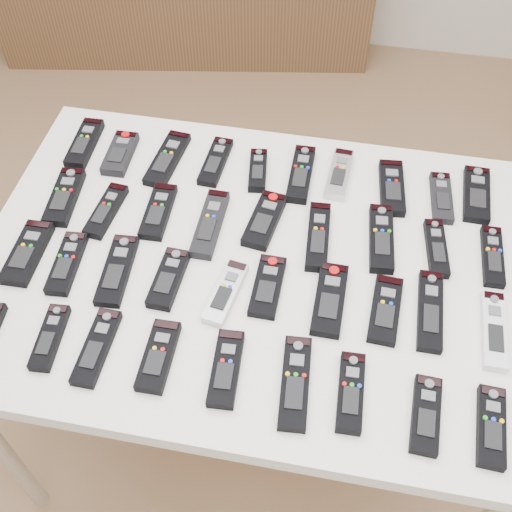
% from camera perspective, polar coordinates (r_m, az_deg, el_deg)
% --- Properties ---
extents(ground, '(4.00, 4.00, 0.00)m').
position_cam_1_polar(ground, '(2.16, 0.19, -10.61)').
color(ground, olive).
rests_on(ground, ground).
extents(table, '(1.25, 0.88, 0.78)m').
position_cam_1_polar(table, '(1.48, -0.00, -1.90)').
color(table, white).
rests_on(table, ground).
extents(remote_0, '(0.06, 0.18, 0.02)m').
position_cam_1_polar(remote_0, '(1.74, -14.99, 9.65)').
color(remote_0, black).
rests_on(remote_0, table).
extents(remote_1, '(0.06, 0.15, 0.02)m').
position_cam_1_polar(remote_1, '(1.69, -11.98, 8.90)').
color(remote_1, black).
rests_on(remote_1, table).
extents(remote_2, '(0.08, 0.20, 0.02)m').
position_cam_1_polar(remote_2, '(1.66, -7.88, 8.55)').
color(remote_2, black).
rests_on(remote_2, table).
extents(remote_3, '(0.06, 0.17, 0.02)m').
position_cam_1_polar(remote_3, '(1.64, -3.62, 8.37)').
color(remote_3, black).
rests_on(remote_3, table).
extents(remote_4, '(0.06, 0.14, 0.02)m').
position_cam_1_polar(remote_4, '(1.61, 0.16, 7.62)').
color(remote_4, black).
rests_on(remote_4, table).
extents(remote_5, '(0.05, 0.19, 0.02)m').
position_cam_1_polar(remote_5, '(1.60, 4.01, 7.28)').
color(remote_5, black).
rests_on(remote_5, table).
extents(remote_6, '(0.06, 0.17, 0.02)m').
position_cam_1_polar(remote_6, '(1.61, 7.39, 7.21)').
color(remote_6, '#B7B7BC').
rests_on(remote_6, table).
extents(remote_7, '(0.07, 0.18, 0.02)m').
position_cam_1_polar(remote_7, '(1.60, 11.98, 5.95)').
color(remote_7, black).
rests_on(remote_7, table).
extents(remote_8, '(0.06, 0.16, 0.02)m').
position_cam_1_polar(remote_8, '(1.61, 16.15, 4.99)').
color(remote_8, black).
rests_on(remote_8, table).
extents(remote_9, '(0.07, 0.18, 0.02)m').
position_cam_1_polar(remote_9, '(1.64, 19.01, 5.20)').
color(remote_9, black).
rests_on(remote_9, table).
extents(remote_10, '(0.07, 0.18, 0.02)m').
position_cam_1_polar(remote_10, '(1.61, -16.66, 5.07)').
color(remote_10, black).
rests_on(remote_10, table).
extents(remote_11, '(0.06, 0.17, 0.02)m').
position_cam_1_polar(remote_11, '(1.56, -13.17, 3.95)').
color(remote_11, black).
rests_on(remote_11, table).
extents(remote_12, '(0.06, 0.17, 0.02)m').
position_cam_1_polar(remote_12, '(1.53, -8.68, 3.95)').
color(remote_12, black).
rests_on(remote_12, table).
extents(remote_13, '(0.05, 0.20, 0.02)m').
position_cam_1_polar(remote_13, '(1.49, -4.11, 2.87)').
color(remote_13, black).
rests_on(remote_13, table).
extents(remote_14, '(0.08, 0.17, 0.02)m').
position_cam_1_polar(remote_14, '(1.50, 0.77, 3.22)').
color(remote_14, black).
rests_on(remote_14, table).
extents(remote_15, '(0.06, 0.19, 0.02)m').
position_cam_1_polar(remote_15, '(1.47, 5.54, 1.75)').
color(remote_15, black).
rests_on(remote_15, table).
extents(remote_16, '(0.07, 0.19, 0.02)m').
position_cam_1_polar(remote_16, '(1.48, 11.07, 1.56)').
color(remote_16, black).
rests_on(remote_16, table).
extents(remote_17, '(0.06, 0.16, 0.02)m').
position_cam_1_polar(remote_17, '(1.50, 15.74, 0.67)').
color(remote_17, black).
rests_on(remote_17, table).
extents(remote_18, '(0.05, 0.17, 0.02)m').
position_cam_1_polar(remote_18, '(1.52, 20.28, -0.03)').
color(remote_18, black).
rests_on(remote_18, table).
extents(remote_19, '(0.07, 0.17, 0.02)m').
position_cam_1_polar(remote_19, '(1.52, -19.66, 0.28)').
color(remote_19, black).
rests_on(remote_19, table).
extents(remote_20, '(0.06, 0.17, 0.02)m').
position_cam_1_polar(remote_20, '(1.47, -16.46, -0.63)').
color(remote_20, black).
rests_on(remote_20, table).
extents(remote_21, '(0.07, 0.19, 0.02)m').
position_cam_1_polar(remote_21, '(1.43, -12.24, -1.24)').
color(remote_21, black).
rests_on(remote_21, table).
extents(remote_22, '(0.06, 0.16, 0.02)m').
position_cam_1_polar(remote_22, '(1.40, -7.79, -2.01)').
color(remote_22, black).
rests_on(remote_22, table).
extents(remote_23, '(0.07, 0.17, 0.02)m').
position_cam_1_polar(remote_23, '(1.37, -2.72, -3.27)').
color(remote_23, '#B7B7BC').
rests_on(remote_23, table).
extents(remote_24, '(0.06, 0.16, 0.02)m').
position_cam_1_polar(remote_24, '(1.38, 1.04, -2.72)').
color(remote_24, black).
rests_on(remote_24, table).
extents(remote_25, '(0.06, 0.18, 0.02)m').
position_cam_1_polar(remote_25, '(1.36, 6.57, -3.86)').
color(remote_25, black).
rests_on(remote_25, table).
extents(remote_26, '(0.07, 0.17, 0.02)m').
position_cam_1_polar(remote_26, '(1.37, 11.43, -4.70)').
color(remote_26, black).
rests_on(remote_26, table).
extents(remote_27, '(0.05, 0.20, 0.02)m').
position_cam_1_polar(remote_27, '(1.39, 15.22, -4.71)').
color(remote_27, black).
rests_on(remote_27, table).
extents(remote_28, '(0.05, 0.18, 0.02)m').
position_cam_1_polar(remote_28, '(1.40, 20.39, -6.21)').
color(remote_28, silver).
rests_on(remote_28, table).
extents(remote_30, '(0.05, 0.15, 0.02)m').
position_cam_1_polar(remote_30, '(1.37, -17.85, -6.90)').
color(remote_30, black).
rests_on(remote_30, table).
extents(remote_31, '(0.05, 0.17, 0.02)m').
position_cam_1_polar(remote_31, '(1.33, -13.97, -7.88)').
color(remote_31, black).
rests_on(remote_31, table).
extents(remote_32, '(0.06, 0.16, 0.02)m').
position_cam_1_polar(remote_32, '(1.29, -8.66, -8.78)').
color(remote_32, black).
rests_on(remote_32, table).
extents(remote_33, '(0.06, 0.17, 0.02)m').
position_cam_1_polar(remote_33, '(1.27, -2.68, -9.95)').
color(remote_33, black).
rests_on(remote_33, table).
extents(remote_34, '(0.07, 0.20, 0.02)m').
position_cam_1_polar(remote_34, '(1.26, 3.50, -11.17)').
color(remote_34, black).
rests_on(remote_34, table).
extents(remote_35, '(0.05, 0.16, 0.02)m').
position_cam_1_polar(remote_35, '(1.26, 8.42, -11.90)').
color(remote_35, black).
rests_on(remote_35, table).
extents(remote_36, '(0.06, 0.16, 0.02)m').
position_cam_1_polar(remote_36, '(1.26, 14.87, -13.49)').
color(remote_36, black).
rests_on(remote_36, table).
extents(remote_37, '(0.06, 0.16, 0.02)m').
position_cam_1_polar(remote_37, '(1.29, 20.18, -14.06)').
color(remote_37, black).
rests_on(remote_37, table).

